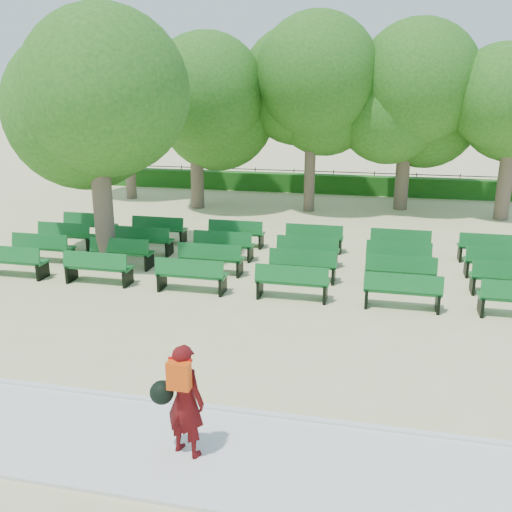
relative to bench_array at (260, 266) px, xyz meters
The scene contains 9 objects.
ground 1.33m from the bench_array, 95.04° to the right, with size 120.00×120.00×0.00m, color #C9C185.
paving 8.73m from the bench_array, 90.77° to the right, with size 30.00×2.20×0.06m, color silver.
curb 7.58m from the bench_array, 90.88° to the right, with size 30.00×0.12×0.10m, color silver.
hedge 12.68m from the bench_array, 90.53° to the left, with size 26.00×0.70×0.90m, color #1D5917.
fence 13.08m from the bench_array, 90.51° to the left, with size 26.00×0.10×1.02m, color black, non-canonical shape.
tree_line 8.68m from the bench_array, 90.77° to the left, with size 21.80×6.80×7.04m, color #29631A, non-canonical shape.
bench_array is the anchor object (origin of this frame).
tree_among 6.51m from the bench_array, behind, with size 4.79×4.79×6.94m.
person 8.87m from the bench_array, 84.78° to the right, with size 0.84×0.57×1.70m.
Camera 1 is at (3.47, -14.12, 5.14)m, focal length 40.00 mm.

